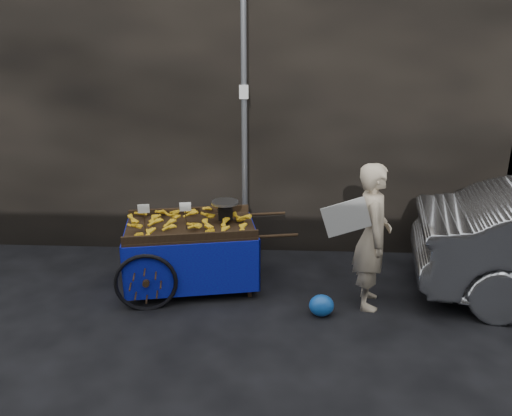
{
  "coord_description": "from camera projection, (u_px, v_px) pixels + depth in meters",
  "views": [
    {
      "loc": [
        0.79,
        -5.38,
        3.1
      ],
      "look_at": [
        0.5,
        0.5,
        1.06
      ],
      "focal_mm": 35.0,
      "sensor_mm": 36.0,
      "label": 1
    }
  ],
  "objects": [
    {
      "name": "ground",
      "position": [
        214.0,
        302.0,
        6.13
      ],
      "size": [
        80.0,
        80.0,
        0.0
      ],
      "primitive_type": "plane",
      "color": "black",
      "rests_on": "ground"
    },
    {
      "name": "building_wall",
      "position": [
        256.0,
        76.0,
        7.75
      ],
      "size": [
        13.5,
        2.0,
        5.0
      ],
      "color": "black",
      "rests_on": "ground"
    },
    {
      "name": "street_pole",
      "position": [
        244.0,
        122.0,
        6.69
      ],
      "size": [
        0.12,
        0.1,
        4.0
      ],
      "color": "slate",
      "rests_on": "ground"
    },
    {
      "name": "banana_cart",
      "position": [
        186.0,
        233.0,
        6.29
      ],
      "size": [
        2.36,
        1.4,
        1.21
      ],
      "rotation": [
        0.0,
        0.0,
        0.19
      ],
      "color": "black",
      "rests_on": "ground"
    },
    {
      "name": "vendor",
      "position": [
        372.0,
        236.0,
        5.81
      ],
      "size": [
        0.88,
        0.68,
        1.76
      ],
      "rotation": [
        0.0,
        0.0,
        1.48
      ],
      "color": "tan",
      "rests_on": "ground"
    },
    {
      "name": "plastic_bag",
      "position": [
        321.0,
        306.0,
        5.79
      ],
      "size": [
        0.29,
        0.23,
        0.26
      ],
      "primitive_type": "ellipsoid",
      "color": "#164FA9",
      "rests_on": "ground"
    }
  ]
}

